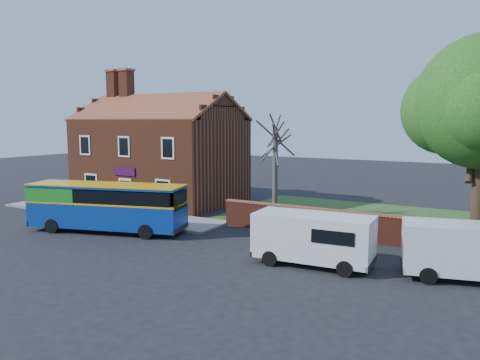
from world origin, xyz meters
The scene contains 10 objects.
ground centered at (0.00, 0.00, 0.00)m, with size 120.00×120.00×0.00m, color black.
pavement centered at (-7.00, 5.75, 0.06)m, with size 18.00×3.50×0.12m, color gray.
kerb centered at (-7.00, 4.00, 0.07)m, with size 18.00×0.15×0.14m, color slate.
grass_strip centered at (13.00, 13.00, 0.02)m, with size 26.00×12.00×0.04m, color #426B28.
shop_building centered at (-7.02, 11.50, 3.41)m, with size 12.30×8.13×10.50m.
boundary_wall centered at (13.00, 7.00, 0.81)m, with size 22.00×0.38×1.60m.
bus centered at (-3.32, 1.76, 1.60)m, with size 9.48×4.80×2.81m.
van_near centered at (9.70, 1.85, 1.29)m, with size 5.38×2.48×2.30m.
van_far centered at (15.96, 3.15, 1.28)m, with size 5.58×3.31×2.29m.
bare_tree centered at (3.91, 9.85, 3.35)m, with size 2.45×2.91×6.52m.
Camera 1 is at (17.07, -17.41, 6.42)m, focal length 35.00 mm.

